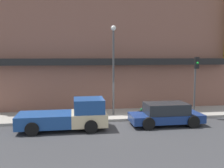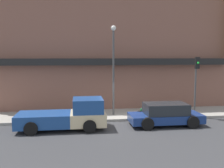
{
  "view_description": "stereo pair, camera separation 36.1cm",
  "coord_description": "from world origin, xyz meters",
  "px_view_note": "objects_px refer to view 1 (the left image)",
  "views": [
    {
      "loc": [
        -3.08,
        -15.85,
        4.27
      ],
      "look_at": [
        -0.38,
        1.31,
        2.37
      ],
      "focal_mm": 40.0,
      "sensor_mm": 36.0,
      "label": 1
    },
    {
      "loc": [
        -2.72,
        -15.91,
        4.27
      ],
      "look_at": [
        -0.38,
        1.31,
        2.37
      ],
      "focal_mm": 40.0,
      "sensor_mm": 36.0,
      "label": 2
    }
  ],
  "objects_px": {
    "fire_hydrant": "(142,113)",
    "traffic_light": "(196,76)",
    "parked_car": "(166,114)",
    "street_lamp": "(113,61)",
    "pickup_truck": "(69,116)"
  },
  "relations": [
    {
      "from": "pickup_truck",
      "to": "traffic_light",
      "type": "distance_m",
      "value": 9.09
    },
    {
      "from": "pickup_truck",
      "to": "fire_hydrant",
      "type": "relative_size",
      "value": 8.43
    },
    {
      "from": "fire_hydrant",
      "to": "parked_car",
      "type": "bearing_deg",
      "value": -54.87
    },
    {
      "from": "pickup_truck",
      "to": "street_lamp",
      "type": "height_order",
      "value": "street_lamp"
    },
    {
      "from": "parked_car",
      "to": "pickup_truck",
      "type": "bearing_deg",
      "value": 179.09
    },
    {
      "from": "parked_car",
      "to": "fire_hydrant",
      "type": "xyz_separation_m",
      "value": [
        -1.12,
        1.6,
        -0.22
      ]
    },
    {
      "from": "pickup_truck",
      "to": "parked_car",
      "type": "relative_size",
      "value": 1.14
    },
    {
      "from": "parked_car",
      "to": "traffic_light",
      "type": "distance_m",
      "value": 3.84
    },
    {
      "from": "parked_car",
      "to": "fire_hydrant",
      "type": "distance_m",
      "value": 1.97
    },
    {
      "from": "parked_car",
      "to": "traffic_light",
      "type": "relative_size",
      "value": 1.1
    },
    {
      "from": "fire_hydrant",
      "to": "street_lamp",
      "type": "bearing_deg",
      "value": 150.9
    },
    {
      "from": "parked_car",
      "to": "fire_hydrant",
      "type": "bearing_deg",
      "value": 124.23
    },
    {
      "from": "pickup_truck",
      "to": "street_lamp",
      "type": "bearing_deg",
      "value": 39.92
    },
    {
      "from": "fire_hydrant",
      "to": "traffic_light",
      "type": "distance_m",
      "value": 4.56
    },
    {
      "from": "parked_car",
      "to": "street_lamp",
      "type": "distance_m",
      "value": 5.12
    }
  ]
}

